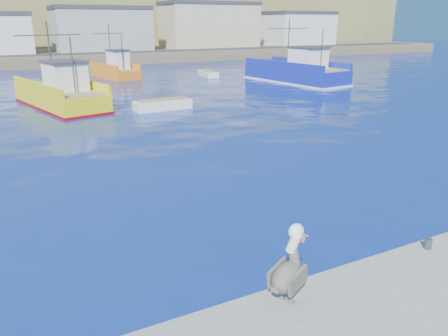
% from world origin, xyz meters
% --- Properties ---
extents(ground, '(260.00, 260.00, 0.00)m').
position_xyz_m(ground, '(0.00, 0.00, 0.00)').
color(ground, '#071257').
rests_on(ground, ground).
extents(dock_bollards, '(36.20, 0.20, 0.30)m').
position_xyz_m(dock_bollards, '(0.60, -3.40, 0.65)').
color(dock_bollards, '#4C4C4C').
rests_on(dock_bollards, dock).
extents(far_shore, '(200.00, 81.00, 24.00)m').
position_xyz_m(far_shore, '(0.00, 109.20, 8.98)').
color(far_shore, brown).
rests_on(far_shore, ground).
extents(trawler_yellow_b, '(6.06, 11.20, 6.43)m').
position_xyz_m(trawler_yellow_b, '(-2.49, 25.57, 1.01)').
color(trawler_yellow_b, yellow).
rests_on(trawler_yellow_b, ground).
extents(trawler_blue, '(6.20, 12.97, 6.66)m').
position_xyz_m(trawler_blue, '(22.50, 29.12, 1.10)').
color(trawler_blue, '#142195').
rests_on(trawler_blue, ground).
extents(boat_orange, '(4.40, 8.09, 6.00)m').
position_xyz_m(boat_orange, '(5.87, 42.05, 1.00)').
color(boat_orange, orange).
rests_on(boat_orange, ground).
extents(skiff_mid, '(4.37, 1.69, 0.94)m').
position_xyz_m(skiff_mid, '(4.14, 21.09, 0.30)').
color(skiff_mid, silver).
rests_on(skiff_mid, ground).
extents(skiff_far, '(1.77, 4.02, 0.85)m').
position_xyz_m(skiff_far, '(16.05, 38.13, 0.27)').
color(skiff_far, silver).
rests_on(skiff_far, ground).
extents(pelican, '(1.41, 0.93, 1.79)m').
position_xyz_m(pelican, '(-1.73, -3.55, 1.26)').
color(pelican, '#595451').
rests_on(pelican, dock).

